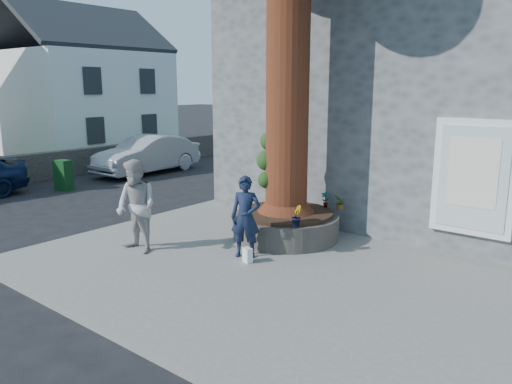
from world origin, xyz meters
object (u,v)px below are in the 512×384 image
Objects in this scene: woman at (136,206)px; man at (246,217)px; car_silver at (147,155)px; a_board_sign at (63,175)px; planter at (286,225)px.

man is at bearing 31.02° from woman.
man reaches higher than car_silver.
woman reaches higher than man.
woman is at bearing -27.68° from a_board_sign.
woman reaches higher than a_board_sign.
man reaches higher than planter.
woman is (-1.78, -2.61, 0.64)m from planter.
planter is at bearing -25.27° from car_silver.
man reaches higher than a_board_sign.
a_board_sign is at bearing 179.85° from planter.
car_silver is at bearing 88.47° from a_board_sign.
planter is 9.04m from a_board_sign.
a_board_sign is (-9.04, 0.02, 0.09)m from planter.
car_silver is 3.87m from a_board_sign.
planter is 1.44× the size of man.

